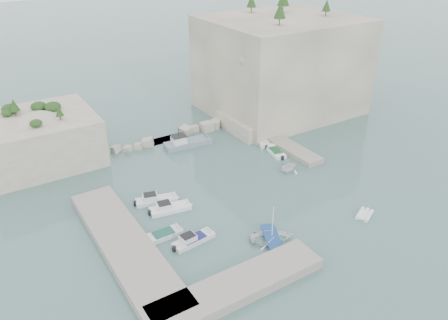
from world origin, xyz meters
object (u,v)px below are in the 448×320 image
motorboat_d (194,242)px  tender_east_d (254,140)px  motorboat_c (164,237)px  rowboat (272,240)px  tender_east_c (263,143)px  work_boat (188,146)px  motorboat_a (157,202)px  tender_east_a (289,171)px  tender_east_b (275,153)px  inflatable_dinghy (364,216)px  motorboat_b (171,210)px

motorboat_d → tender_east_d: tender_east_d is taller
motorboat_c → rowboat: rowboat is taller
tender_east_d → rowboat: bearing=162.3°
tender_east_c → work_boat: size_ratio=0.62×
motorboat_a → motorboat_c: bearing=-93.3°
tender_east_a → tender_east_c: 9.69m
tender_east_b → work_boat: work_boat is taller
motorboat_c → inflatable_dinghy: bearing=-22.9°
tender_east_c → tender_east_d: (-0.61, 1.59, 0.00)m
tender_east_b → tender_east_c: size_ratio=0.95×
tender_east_c → motorboat_d: bearing=149.4°
motorboat_b → inflatable_dinghy: motorboat_b is taller
tender_east_a → tender_east_c: size_ratio=0.66×
motorboat_c → motorboat_d: motorboat_d is taller
motorboat_b → tender_east_d: 23.21m
motorboat_a → motorboat_c: 7.27m
motorboat_d → tender_east_d: 27.57m
inflatable_dinghy → motorboat_a: bearing=115.8°
motorboat_b → motorboat_c: bearing=-114.9°
motorboat_a → rowboat: bearing=-45.9°
motorboat_c → tender_east_c: bearing=29.1°
motorboat_c → tender_east_a: 22.06m
motorboat_a → tender_east_c: 22.77m
inflatable_dinghy → motorboat_c: bearing=132.1°
motorboat_c → tender_east_c: (24.03, 13.63, 0.00)m
tender_east_c → inflatable_dinghy: bearing=-161.9°
motorboat_c → inflatable_dinghy: 24.12m
tender_east_c → rowboat: bearing=168.1°
tender_east_c → tender_east_d: tender_east_d is taller
motorboat_d → inflatable_dinghy: motorboat_d is taller
motorboat_a → rowboat: motorboat_a is taller
motorboat_a → motorboat_d: 9.55m
motorboat_d → tender_east_a: (19.23, 6.88, 0.00)m
motorboat_d → tender_east_b: 24.31m
rowboat → tender_east_d: bearing=-8.5°
motorboat_b → tender_east_c: bearing=33.5°
motorboat_a → motorboat_d: bearing=-74.1°
tender_east_d → motorboat_a: bearing=125.0°
motorboat_b → rowboat: (7.03, -11.22, 0.00)m
work_boat → rowboat: bearing=-92.4°
motorboat_d → inflatable_dinghy: bearing=-24.1°
tender_east_d → work_boat: (-10.12, 3.97, 0.00)m
motorboat_a → rowboat: (7.70, -13.84, 0.00)m
motorboat_b → tender_east_c: size_ratio=1.08×
motorboat_b → rowboat: motorboat_b is taller
motorboat_a → tender_east_a: bearing=7.1°
work_boat → motorboat_a: bearing=-127.0°
motorboat_d → tender_east_d: size_ratio=1.35×
tender_east_a → tender_east_d: size_ratio=0.85×
motorboat_b → inflatable_dinghy: 23.60m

